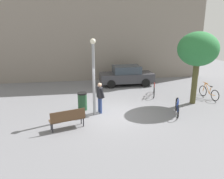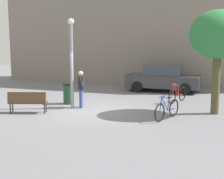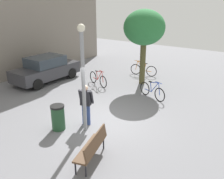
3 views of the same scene
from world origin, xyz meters
TOP-DOWN VIEW (x-y plane):
  - ground_plane at (0.00, 0.00)m, footprint 36.00×36.00m
  - building_facade at (0.00, 9.00)m, footprint 19.30×2.00m
  - lamppost at (-0.87, 0.11)m, footprint 0.28×0.28m
  - person_by_lamppost at (-0.54, 0.34)m, footprint 0.41×0.63m
  - park_bench at (-2.22, -1.41)m, footprint 1.67×0.92m
  - plaza_tree at (5.23, 0.99)m, footprint 2.32×2.32m
  - bicycle_blue at (3.48, -0.56)m, footprint 0.69×1.71m
  - bicycle_orange at (6.72, 1.71)m, footprint 0.34×1.79m
  - bicycle_red at (3.44, 2.91)m, footprint 0.65×1.72m
  - parked_car_charcoal at (2.21, 5.98)m, footprint 4.21×1.83m
  - trash_bin at (-1.46, 0.95)m, footprint 0.53×0.53m

SIDE VIEW (x-z plane):
  - ground_plane at x=0.00m, z-range 0.00..0.00m
  - bicycle_blue at x=3.48m, z-range -0.10..0.87m
  - bicycle_orange at x=6.72m, z-range -0.10..0.87m
  - bicycle_red at x=3.44m, z-range -0.10..0.87m
  - trash_bin at x=-1.46m, z-range 0.00..1.00m
  - park_bench at x=-2.22m, z-range 0.08..1.01m
  - parked_car_charcoal at x=2.21m, z-range 0.00..1.55m
  - person_by_lamppost at x=-0.54m, z-range 0.13..1.80m
  - lamppost at x=-0.87m, z-range 0.33..4.31m
  - plaza_tree at x=5.23m, z-range 1.10..5.37m
  - building_facade at x=0.00m, z-range 0.00..9.74m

